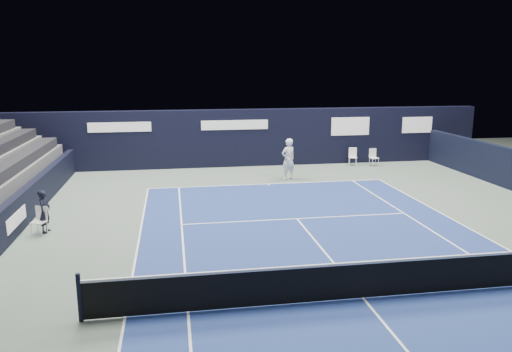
{
  "coord_description": "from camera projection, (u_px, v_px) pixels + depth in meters",
  "views": [
    {
      "loc": [
        -4.32,
        -10.31,
        5.38
      ],
      "look_at": [
        -1.24,
        7.91,
        1.3
      ],
      "focal_mm": 35.0,
      "sensor_mm": 36.0,
      "label": 1
    }
  ],
  "objects": [
    {
      "name": "court_surface",
      "position": [
        363.0,
        299.0,
        11.79
      ],
      "size": [
        10.97,
        23.77,
        0.01
      ],
      "primitive_type": "cube",
      "color": "navy",
      "rests_on": "ground"
    },
    {
      "name": "back_sponsor_wall",
      "position": [
        252.0,
        137.0,
        27.34
      ],
      "size": [
        26.0,
        0.63,
        3.1
      ],
      "color": "black",
      "rests_on": "ground"
    },
    {
      "name": "line_judge_chair",
      "position": [
        40.0,
        219.0,
        16.24
      ],
      "size": [
        0.52,
        0.51,
        0.92
      ],
      "rotation": [
        0.0,
        0.0,
        -0.37
      ],
      "color": "white",
      "rests_on": "ground"
    },
    {
      "name": "ground",
      "position": [
        336.0,
        266.0,
        13.72
      ],
      "size": [
        48.0,
        48.0,
        0.0
      ],
      "primitive_type": "plane",
      "color": "#4E5D54",
      "rests_on": "ground"
    },
    {
      "name": "court_markings",
      "position": [
        363.0,
        298.0,
        11.79
      ],
      "size": [
        11.03,
        23.83,
        0.0
      ],
      "color": "white",
      "rests_on": "court_surface"
    },
    {
      "name": "line_judge",
      "position": [
        45.0,
        211.0,
        16.39
      ],
      "size": [
        0.43,
        0.57,
        1.43
      ],
      "primitive_type": "imported",
      "rotation": [
        0.0,
        0.0,
        1.39
      ],
      "color": "black",
      "rests_on": "ground"
    },
    {
      "name": "tennis_net",
      "position": [
        364.0,
        279.0,
        11.68
      ],
      "size": [
        12.9,
        0.1,
        1.1
      ],
      "color": "black",
      "rests_on": "ground"
    },
    {
      "name": "folding_chair_back_a",
      "position": [
        353.0,
        153.0,
        27.6
      ],
      "size": [
        0.52,
        0.55,
        0.98
      ],
      "rotation": [
        0.0,
        0.0,
        -0.26
      ],
      "color": "white",
      "rests_on": "ground"
    },
    {
      "name": "side_barrier_left",
      "position": [
        11.0,
        220.0,
        15.87
      ],
      "size": [
        0.33,
        22.0,
        1.2
      ],
      "color": "black",
      "rests_on": "ground"
    },
    {
      "name": "folding_chair_back_b",
      "position": [
        373.0,
        156.0,
        27.45
      ],
      "size": [
        0.46,
        0.45,
        0.95
      ],
      "rotation": [
        0.0,
        0.0,
        0.11
      ],
      "color": "silver",
      "rests_on": "ground"
    },
    {
      "name": "tennis_player",
      "position": [
        288.0,
        159.0,
        23.96
      ],
      "size": [
        0.86,
        0.98,
        2.01
      ],
      "color": "white",
      "rests_on": "ground"
    }
  ]
}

